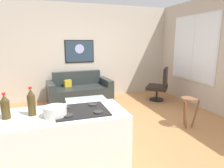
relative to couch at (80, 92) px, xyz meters
name	(u,v)px	position (x,y,z in m)	size (l,w,h in m)	color
ground	(114,128)	(0.38, -1.94, -0.31)	(6.40, 6.40, 0.04)	#B87C49
back_wall	(88,52)	(0.38, 0.48, 1.11)	(6.40, 0.05, 2.80)	beige
right_wall	(211,55)	(3.00, -1.64, 1.11)	(0.05, 6.40, 2.80)	#C1B39F
couch	(80,92)	(0.00, 0.00, 0.00)	(1.84, 0.99, 0.85)	#292F2E
coffee_table	(87,101)	(-0.02, -1.17, 0.07)	(0.94, 0.63, 0.39)	silver
armchair	(160,85)	(2.26, -0.62, 0.18)	(0.82, 0.82, 0.98)	black
bar_stool	(189,105)	(1.82, -2.41, 0.19)	(0.36, 0.36, 0.62)	brown
kitchen_counter	(59,150)	(-0.76, -3.30, 0.17)	(1.58, 0.71, 0.95)	white
soda_bottle	(5,107)	(-1.27, -3.28, 0.76)	(0.09, 0.09, 0.28)	#473718
soda_bottle_2	(31,103)	(-1.02, -3.26, 0.78)	(0.08, 0.08, 0.32)	#473718
mixing_bowl	(55,112)	(-0.78, -3.38, 0.68)	(0.25, 0.25, 0.11)	silver
wall_painting	(80,51)	(0.11, 0.44, 1.13)	(0.86, 0.03, 0.67)	black
window	(193,48)	(2.96, -1.04, 1.24)	(0.03, 1.68, 1.78)	silver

